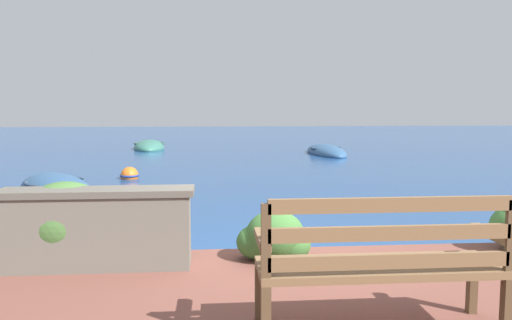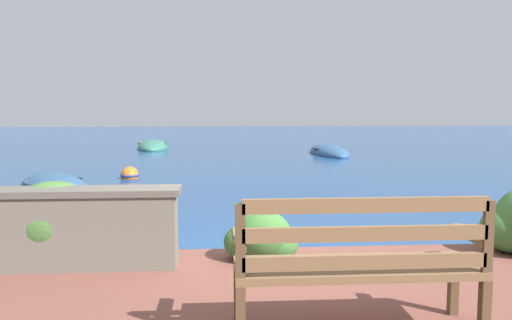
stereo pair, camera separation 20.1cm
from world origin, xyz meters
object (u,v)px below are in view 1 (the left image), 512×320
rowboat_mid (326,153)px  rowboat_far (149,148)px  mooring_buoy (130,176)px  park_bench (381,261)px  rowboat_nearest (56,191)px

rowboat_mid → rowboat_far: (-6.71, 2.84, 0.01)m
rowboat_mid → mooring_buoy: bearing=130.3°
park_bench → rowboat_mid: (3.02, 14.76, -0.65)m
rowboat_nearest → mooring_buoy: size_ratio=6.14×
park_bench → rowboat_far: park_bench is taller
park_bench → mooring_buoy: 9.48m
rowboat_nearest → mooring_buoy: (1.06, 2.12, 0.01)m
rowboat_mid → mooring_buoy: size_ratio=7.41×
park_bench → rowboat_far: (-3.69, 17.60, -0.65)m
rowboat_nearest → park_bench: bearing=176.3°
park_bench → rowboat_nearest: bearing=118.3°
park_bench → mooring_buoy: size_ratio=3.46×
park_bench → rowboat_nearest: size_ratio=0.56×
rowboat_nearest → rowboat_far: 10.78m
rowboat_nearest → mooring_buoy: rowboat_nearest is taller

